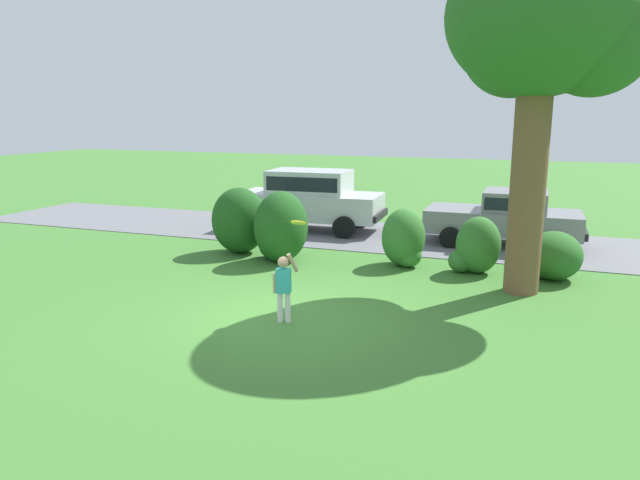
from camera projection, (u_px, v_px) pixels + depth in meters
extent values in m
plane|color=#3D752D|center=(284.00, 317.00, 10.93)|extent=(80.00, 80.00, 0.00)
cube|color=slate|center=(386.00, 237.00, 17.93)|extent=(28.00, 4.40, 0.02)
cylinder|color=brown|center=(528.00, 187.00, 12.02)|extent=(0.71, 0.71, 4.43)
ellipsoid|color=#286023|center=(541.00, 15.00, 11.32)|extent=(3.63, 3.63, 3.08)
ellipsoid|color=#286023|center=(595.00, 38.00, 11.08)|extent=(2.18, 2.18, 2.18)
ellipsoid|color=#286023|center=(514.00, 46.00, 12.38)|extent=(2.15, 2.15, 2.15)
ellipsoid|color=#1E511C|center=(240.00, 220.00, 15.77)|extent=(1.49, 1.40, 1.76)
ellipsoid|color=#1E511C|center=(281.00, 227.00, 14.83)|extent=(1.31, 1.56, 1.79)
ellipsoid|color=#1E511C|center=(272.00, 247.00, 15.29)|extent=(0.68, 0.68, 0.61)
ellipsoid|color=#33702B|center=(403.00, 237.00, 14.48)|extent=(1.05, 1.19, 1.42)
ellipsoid|color=#33702B|center=(408.00, 255.00, 14.40)|extent=(0.66, 0.66, 0.60)
ellipsoid|color=#33702B|center=(478.00, 245.00, 13.81)|extent=(1.03, 1.01, 1.34)
ellipsoid|color=#33702B|center=(461.00, 261.00, 13.96)|extent=(0.60, 0.60, 0.54)
ellipsoid|color=#286023|center=(554.00, 255.00, 13.34)|extent=(1.24, 1.46, 1.09)
ellipsoid|color=#286023|center=(546.00, 260.00, 13.40)|extent=(0.93, 0.93, 0.84)
cube|color=gray|center=(502.00, 221.00, 16.76)|extent=(4.21, 1.85, 0.64)
cube|color=gray|center=(515.00, 201.00, 16.53)|extent=(1.69, 1.62, 0.56)
cube|color=black|center=(515.00, 201.00, 16.53)|extent=(1.55, 1.64, 0.34)
cylinder|color=black|center=(450.00, 238.00, 16.42)|extent=(0.60, 0.22, 0.60)
cylinder|color=black|center=(459.00, 226.00, 18.14)|extent=(0.60, 0.22, 0.60)
cylinder|color=black|center=(551.00, 245.00, 15.54)|extent=(0.60, 0.22, 0.60)
cylinder|color=black|center=(550.00, 231.00, 17.26)|extent=(0.60, 0.22, 0.60)
cube|color=black|center=(426.00, 222.00, 17.51)|extent=(0.13, 1.75, 0.20)
cube|color=black|center=(584.00, 232.00, 16.07)|extent=(0.13, 1.75, 0.20)
cube|color=silver|center=(310.00, 205.00, 18.84)|extent=(4.58, 2.04, 0.80)
cube|color=silver|center=(310.00, 182.00, 18.68)|extent=(2.55, 1.73, 0.72)
cube|color=black|center=(310.00, 182.00, 18.68)|extent=(2.35, 1.74, 0.43)
cylinder|color=black|center=(258.00, 222.00, 18.47)|extent=(0.69, 0.25, 0.68)
cylinder|color=black|center=(280.00, 213.00, 20.22)|extent=(0.69, 0.25, 0.68)
cylinder|color=black|center=(344.00, 227.00, 17.64)|extent=(0.69, 0.25, 0.68)
cylinder|color=black|center=(359.00, 217.00, 19.40)|extent=(0.69, 0.25, 0.68)
cube|color=black|center=(244.00, 208.00, 19.56)|extent=(0.20, 1.75, 0.20)
cube|color=black|center=(380.00, 215.00, 18.20)|extent=(0.20, 1.75, 0.20)
cylinder|color=white|center=(280.00, 307.00, 10.63)|extent=(0.10, 0.10, 0.55)
cylinder|color=white|center=(288.00, 307.00, 10.62)|extent=(0.10, 0.10, 0.55)
cube|color=#33B2B2|center=(284.00, 281.00, 10.52)|extent=(0.29, 0.22, 0.44)
sphere|color=tan|center=(283.00, 262.00, 10.45)|extent=(0.20, 0.20, 0.20)
cylinder|color=tan|center=(293.00, 263.00, 10.49)|extent=(0.17, 0.27, 0.39)
cylinder|color=tan|center=(275.00, 283.00, 10.55)|extent=(0.07, 0.07, 0.36)
cylinder|color=yellow|center=(299.00, 223.00, 10.74)|extent=(0.29, 0.27, 0.14)
cylinder|color=#337FDB|center=(299.00, 222.00, 10.74)|extent=(0.16, 0.15, 0.09)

